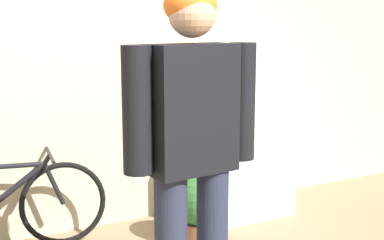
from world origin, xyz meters
name	(u,v)px	position (x,y,z in m)	size (l,w,h in m)	color
wall_back	(63,58)	(0.00, 2.43, 1.30)	(8.00, 0.07, 2.60)	beige
side_shelf	(237,164)	(1.31, 2.12, 0.41)	(0.81, 0.52, 0.83)	white
person	(192,138)	(0.19, 0.83, 1.00)	(0.71, 0.26, 1.74)	#23283D
banana	(225,114)	(1.16, 2.09, 0.85)	(0.31, 0.08, 0.03)	#EAD64C
potted_plant	(201,205)	(0.75, 1.74, 0.28)	(0.38, 0.38, 0.51)	brown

